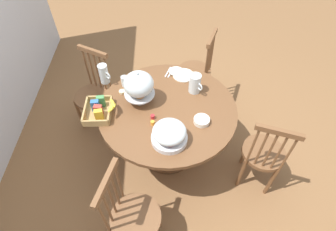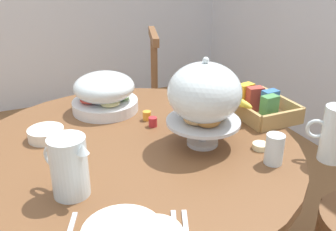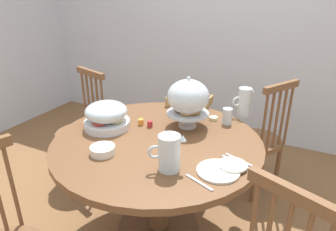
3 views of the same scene
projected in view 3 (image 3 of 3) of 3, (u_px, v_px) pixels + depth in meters
wall_back at (236, 18)px, 3.13m from camera, size 4.80×0.06×2.60m
dining_table at (158, 166)px, 1.95m from camera, size 1.28×1.28×0.74m
windsor_chair_near_window at (82, 133)px, 2.60m from camera, size 0.42×0.42×0.97m
windsor_chair_far_side at (258, 142)px, 2.45m from camera, size 0.45×0.45×0.97m
pastry_stand_with_dome at (188, 99)px, 1.96m from camera, size 0.28×0.28×0.34m
fruit_platter_covered at (106, 116)px, 1.99m from camera, size 0.30×0.30×0.18m
orange_juice_pitcher at (169, 154)px, 1.53m from camera, size 0.18×0.13×0.19m
milk_pitcher at (244, 103)px, 2.18m from camera, size 0.13×0.14×0.20m
cereal_basket at (189, 100)px, 2.37m from camera, size 0.32×0.30×0.12m
china_plate_large at (218, 171)px, 1.54m from camera, size 0.22×0.22×0.01m
china_plate_small at (233, 165)px, 1.57m from camera, size 0.15×0.15×0.01m
cereal_bowl at (103, 150)px, 1.70m from camera, size 0.14×0.14×0.04m
drinking_glass at (227, 116)px, 2.06m from camera, size 0.06×0.06×0.11m
butter_dish at (213, 118)px, 2.14m from camera, size 0.06×0.06×0.02m
jam_jar_strawberry at (150, 124)px, 2.03m from camera, size 0.04×0.04×0.04m
jam_jar_apricot at (141, 122)px, 2.06m from camera, size 0.04×0.04×0.04m
table_knife at (235, 162)px, 1.62m from camera, size 0.16×0.08×0.01m
dinner_fork at (238, 160)px, 1.64m from camera, size 0.16×0.08×0.01m
soup_spoon at (199, 182)px, 1.45m from camera, size 0.16×0.08×0.01m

